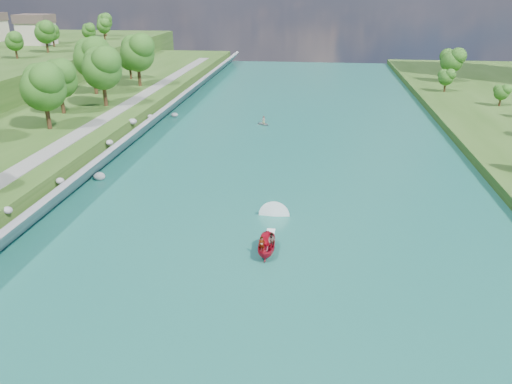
# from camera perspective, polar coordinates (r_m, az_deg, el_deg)

# --- Properties ---
(ground) EXTENTS (260.00, 260.00, 0.00)m
(ground) POSITION_cam_1_polar(r_m,az_deg,el_deg) (47.80, 1.23, -8.65)
(ground) COLOR #2D5119
(ground) RESTS_ON ground
(river_water) EXTENTS (55.00, 240.00, 0.10)m
(river_water) POSITION_cam_1_polar(r_m,az_deg,el_deg) (65.67, 3.02, 0.36)
(river_water) COLOR #196152
(river_water) RESTS_ON ground
(ridge_west) EXTENTS (60.00, 120.00, 9.00)m
(ridge_west) POSITION_cam_1_polar(r_m,az_deg,el_deg) (162.23, -26.00, 13.08)
(ridge_west) COLOR #2D5119
(ridge_west) RESTS_ON ground
(riprap_bank) EXTENTS (4.03, 236.00, 4.05)m
(riprap_bank) POSITION_cam_1_polar(r_m,az_deg,el_deg) (70.81, -18.37, 2.40)
(riprap_bank) COLOR slate
(riprap_bank) RESTS_ON ground
(riverside_path) EXTENTS (3.00, 200.00, 0.10)m
(riverside_path) POSITION_cam_1_polar(r_m,az_deg,el_deg) (73.95, -22.98, 4.00)
(riverside_path) COLOR gray
(riverside_path) RESTS_ON berm_west
(trees_ridge) EXTENTS (11.74, 62.42, 9.31)m
(trees_ridge) POSITION_cam_1_polar(r_m,az_deg,el_deg) (159.48, -20.11, 16.96)
(trees_ridge) COLOR #224C14
(trees_ridge) RESTS_ON ridge_west
(motorboat) EXTENTS (3.60, 19.02, 2.03)m
(motorboat) POSITION_cam_1_polar(r_m,az_deg,el_deg) (50.72, 1.34, -5.60)
(motorboat) COLOR #A80D21
(motorboat) RESTS_ON river_water
(raft) EXTENTS (3.07, 2.95, 1.66)m
(raft) POSITION_cam_1_polar(r_m,az_deg,el_deg) (96.58, 0.88, 7.89)
(raft) COLOR #909398
(raft) RESTS_ON river_water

